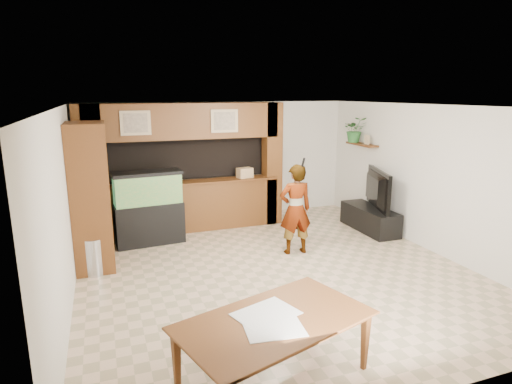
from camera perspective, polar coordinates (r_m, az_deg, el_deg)
name	(u,v)px	position (r m, az deg, el deg)	size (l,w,h in m)	color
floor	(274,269)	(7.05, 2.35, -10.26)	(6.50, 6.50, 0.00)	#C9A98C
ceiling	(275,106)	(6.48, 2.57, 11.37)	(6.50, 6.50, 0.00)	white
wall_back	(220,161)	(9.67, -4.89, 4.17)	(6.00, 6.00, 0.00)	silver
wall_left	(64,209)	(6.19, -24.20, -2.05)	(6.50, 6.50, 0.00)	silver
wall_right	(430,178)	(8.24, 22.14, 1.68)	(6.50, 6.50, 0.00)	silver
partition	(182,167)	(8.88, -9.78, 3.30)	(4.20, 0.99, 2.60)	brown
wall_clock	(67,154)	(7.06, -23.85, 4.70)	(0.05, 0.25, 0.25)	black
wall_shelf	(362,144)	(9.61, 13.92, 6.19)	(0.25, 0.90, 0.04)	#602E16
pantry_cabinet	(91,196)	(7.33, -21.19, -0.56)	(0.59, 0.96, 2.35)	#602E16
trash_can	(94,256)	(7.23, -20.78, -7.99)	(0.32, 0.32, 0.59)	#B2B2B7
aquarium	(149,209)	(8.24, -14.10, -2.18)	(1.25, 0.47, 1.39)	black
tv_stand	(370,219)	(9.19, 14.92, -3.48)	(0.53, 1.45, 0.48)	black
television	(372,189)	(9.04, 15.16, 0.40)	(1.38, 0.18, 0.79)	black
photo_frame	(367,140)	(9.45, 14.58, 6.76)	(0.03, 0.15, 0.20)	tan
potted_plant	(355,130)	(9.78, 13.06, 8.09)	(0.50, 0.43, 0.55)	#28652B
person	(295,209)	(7.52, 5.28, -2.32)	(0.59, 0.38, 1.61)	#A07C57
microphone	(303,162)	(7.22, 6.32, 3.94)	(0.04, 0.04, 0.17)	black
dining_table	(277,351)	(4.46, 2.79, -20.44)	(1.88, 1.05, 0.66)	#602E16
newspaper_a	(266,314)	(4.39, 1.32, -15.91)	(0.60, 0.44, 0.01)	silver
newspaper_b	(274,328)	(4.16, 2.42, -17.72)	(0.54, 0.39, 0.01)	silver
counter_box	(245,173)	(9.04, -1.52, 2.58)	(0.31, 0.21, 0.21)	tan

